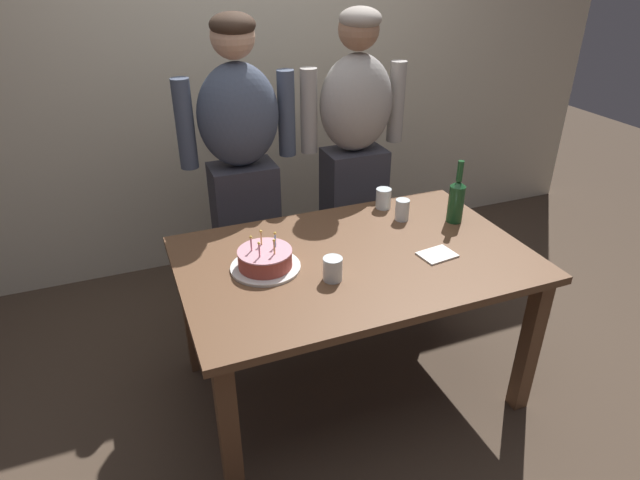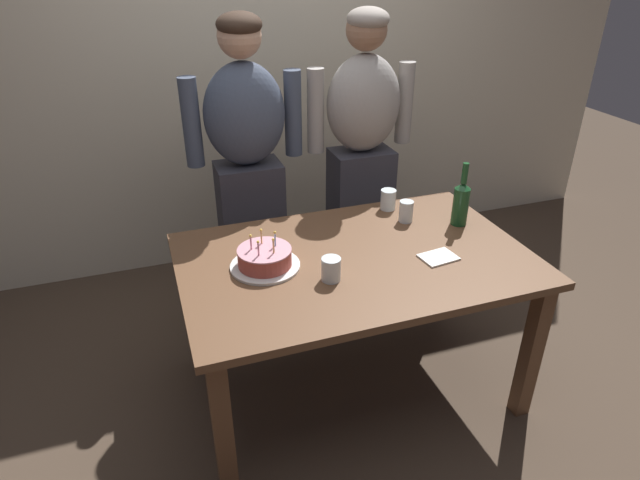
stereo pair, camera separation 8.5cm
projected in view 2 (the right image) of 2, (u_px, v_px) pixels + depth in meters
ground_plane at (351, 385)px, 2.68m from camera, size 10.00×10.00×0.00m
back_wall at (263, 59)px, 3.34m from camera, size 5.20×0.10×2.60m
dining_table at (355, 275)px, 2.37m from camera, size 1.50×0.96×0.74m
birthday_cake at (265, 259)px, 2.23m from camera, size 0.29×0.29×0.15m
water_glass_near at (331, 269)px, 2.14m from camera, size 0.08×0.08×0.10m
water_glass_far at (388, 200)px, 2.72m from camera, size 0.08×0.08×0.10m
water_glass_side at (406, 211)px, 2.60m from camera, size 0.07×0.07×0.10m
wine_bottle at (461, 202)px, 2.55m from camera, size 0.08×0.08×0.31m
napkin_stack at (438, 257)px, 2.31m from camera, size 0.17×0.13×0.01m
person_man_bearded at (248, 172)px, 2.83m from camera, size 0.61×0.27×1.66m
person_woman_cardigan at (361, 158)px, 3.02m from camera, size 0.61×0.27×1.66m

